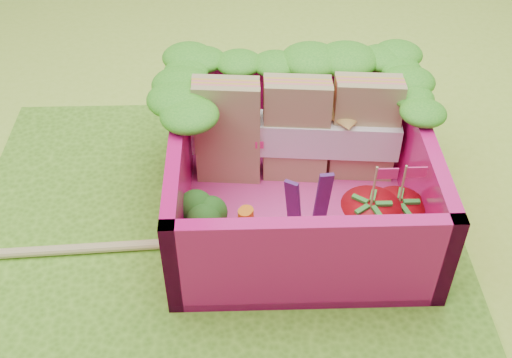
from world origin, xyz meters
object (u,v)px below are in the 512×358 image
Objects in this scene: bento_box at (299,175)px; sandwich_stack at (297,131)px; broccoli at (208,218)px; strawberry_left at (368,226)px; strawberry_right at (395,221)px.

sandwich_stack is (0.01, 0.27, 0.08)m from bento_box.
broccoli is (-0.47, -0.26, -0.04)m from bento_box.
strawberry_left is at bearing -44.15° from bento_box.
broccoli is 0.59× the size of strawberry_left.
sandwich_stack reaches higher than bento_box.
strawberry_left reaches higher than bento_box.
strawberry_right is (0.46, -0.27, -0.09)m from bento_box.
bento_box is 4.18× the size of broccoli.
strawberry_left is at bearing -3.28° from broccoli.
broccoli is 0.93m from strawberry_right.
strawberry_right is at bearing -29.84° from bento_box.
bento_box reaches higher than strawberry_right.
sandwich_stack reaches higher than broccoli.
sandwich_stack is 0.72m from broccoli.
bento_box is 0.54m from strawberry_right.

